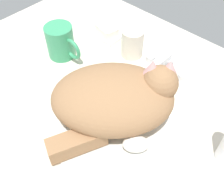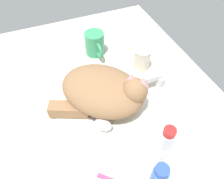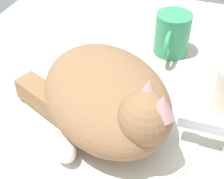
{
  "view_description": "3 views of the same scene",
  "coord_description": "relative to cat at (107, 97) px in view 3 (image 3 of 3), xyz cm",
  "views": [
    {
      "loc": [
        25.39,
        -27.59,
        51.07
      ],
      "look_at": [
        -2.13,
        2.12,
        5.91
      ],
      "focal_mm": 42.37,
      "sensor_mm": 36.0,
      "label": 1
    },
    {
      "loc": [
        42.96,
        -14.02,
        58.71
      ],
      "look_at": [
        -1.03,
        3.81,
        4.0
      ],
      "focal_mm": 34.78,
      "sensor_mm": 36.0,
      "label": 2
    },
    {
      "loc": [
        39.12,
        14.37,
        42.91
      ],
      "look_at": [
        -2.99,
        0.02,
        5.21
      ],
      "focal_mm": 53.19,
      "sensor_mm": 36.0,
      "label": 3
    }
  ],
  "objects": [
    {
      "name": "sink_basin",
      "position": [
        -0.74,
        -0.44,
        -6.26
      ],
      "size": [
        32.7,
        32.7,
        0.73
      ],
      "primitive_type": "cylinder",
      "color": "silver",
      "rests_on": "ground_plane"
    },
    {
      "name": "coffee_mug",
      "position": [
        -26.39,
        5.92,
        -1.87
      ],
      "size": [
        12.15,
        7.79,
        9.51
      ],
      "color": "#389966",
      "rests_on": "ground_plane"
    },
    {
      "name": "cat",
      "position": [
        0.0,
        0.0,
        0.0
      ],
      "size": [
        33.31,
        34.6,
        14.07
      ],
      "color": "#936B47",
      "rests_on": "sink_basin"
    },
    {
      "name": "ground_plane",
      "position": [
        -0.74,
        -0.44,
        -8.12
      ],
      "size": [
        110.0,
        82.5,
        3.0
      ],
      "primitive_type": "cube",
      "color": "beige"
    }
  ]
}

